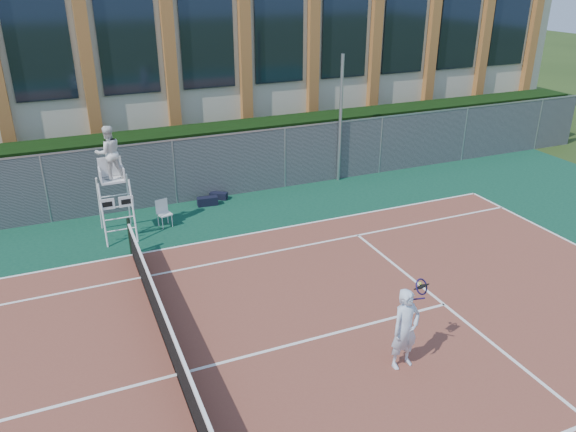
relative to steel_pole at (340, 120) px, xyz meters
name	(u,v)px	position (x,y,z in m)	size (l,w,h in m)	color
ground	(177,376)	(-8.15, -8.70, -2.32)	(120.00, 120.00, 0.00)	#233814
apron	(167,347)	(-8.15, -7.70, -2.32)	(36.00, 20.00, 0.01)	#0D3A29
tennis_court	(177,375)	(-8.15, -8.70, -2.30)	(23.77, 10.97, 0.02)	brown
tennis_net	(175,354)	(-8.15, -8.70, -1.78)	(0.10, 11.30, 1.10)	black
fence	(113,181)	(-8.15, 0.10, -1.22)	(40.00, 0.06, 2.20)	#595E60
hedge	(108,170)	(-8.15, 1.30, -1.22)	(40.00, 1.40, 2.20)	black
building	(77,49)	(-8.15, 9.25, 1.82)	(45.00, 10.60, 8.22)	beige
steel_pole	(340,120)	(0.00, 0.00, 0.00)	(0.12, 0.12, 4.64)	#9EA0A5
umpire_chair	(109,156)	(-8.30, -1.65, 0.15)	(0.94, 1.45, 3.39)	white
plastic_chair	(163,211)	(-6.92, -1.55, -1.82)	(0.47, 0.47, 0.84)	silver
sports_bag_near	(208,201)	(-5.24, -0.50, -2.17)	(0.68, 0.27, 0.29)	black
sports_bag_far	(219,196)	(-4.73, -0.10, -2.19)	(0.59, 0.26, 0.24)	black
tennis_player	(405,329)	(-3.91, -10.18, -1.42)	(0.98, 0.68, 1.74)	silver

